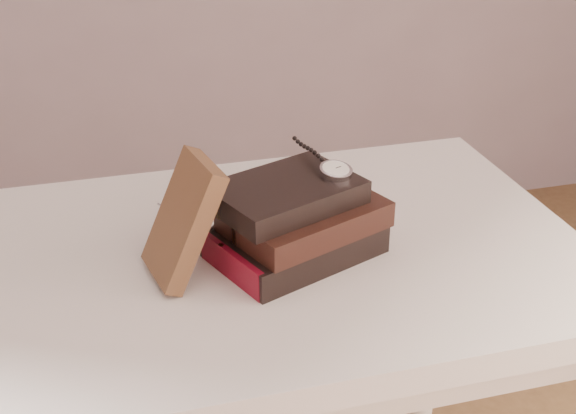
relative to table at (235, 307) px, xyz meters
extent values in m
cube|color=silver|center=(0.00, 0.00, 0.07)|extent=(1.00, 0.60, 0.04)
cube|color=white|center=(0.00, 0.00, 0.01)|extent=(0.88, 0.49, 0.08)
cylinder|color=white|center=(0.45, 0.25, -0.30)|extent=(0.05, 0.05, 0.71)
cube|color=black|center=(0.08, -0.03, 0.11)|extent=(0.26, 0.22, 0.04)
cube|color=beige|center=(0.09, -0.03, 0.11)|extent=(0.25, 0.21, 0.03)
cube|color=gold|center=(-0.02, -0.04, 0.11)|extent=(0.01, 0.01, 0.04)
cube|color=maroon|center=(-0.01, -0.06, 0.11)|extent=(0.06, 0.13, 0.04)
cube|color=black|center=(0.10, -0.03, 0.15)|extent=(0.24, 0.21, 0.04)
cube|color=beige|center=(0.10, -0.03, 0.15)|extent=(0.23, 0.19, 0.03)
cube|color=gold|center=(0.00, -0.05, 0.15)|extent=(0.01, 0.01, 0.04)
cube|color=black|center=(0.07, -0.02, 0.19)|extent=(0.23, 0.19, 0.03)
cube|color=beige|center=(0.07, -0.02, 0.19)|extent=(0.22, 0.18, 0.02)
cube|color=gold|center=(-0.02, -0.04, 0.19)|extent=(0.01, 0.01, 0.03)
cube|color=#442A1A|center=(-0.07, -0.04, 0.17)|extent=(0.11, 0.12, 0.16)
cylinder|color=silver|center=(0.14, -0.02, 0.21)|extent=(0.06, 0.06, 0.02)
cylinder|color=white|center=(0.14, -0.02, 0.21)|extent=(0.05, 0.05, 0.01)
torus|color=silver|center=(0.14, -0.02, 0.21)|extent=(0.06, 0.06, 0.01)
cylinder|color=silver|center=(0.13, 0.01, 0.21)|extent=(0.01, 0.01, 0.01)
cube|color=black|center=(0.14, -0.01, 0.21)|extent=(0.01, 0.01, 0.00)
cube|color=black|center=(0.15, -0.02, 0.21)|extent=(0.01, 0.00, 0.00)
sphere|color=black|center=(0.13, 0.02, 0.21)|extent=(0.01, 0.01, 0.01)
sphere|color=black|center=(0.13, 0.03, 0.21)|extent=(0.01, 0.01, 0.01)
sphere|color=black|center=(0.13, 0.04, 0.21)|extent=(0.01, 0.01, 0.01)
sphere|color=black|center=(0.13, 0.05, 0.21)|extent=(0.01, 0.01, 0.01)
sphere|color=black|center=(0.13, 0.06, 0.21)|extent=(0.01, 0.01, 0.01)
sphere|color=black|center=(0.12, 0.07, 0.21)|extent=(0.01, 0.01, 0.01)
sphere|color=black|center=(0.12, 0.08, 0.21)|extent=(0.01, 0.01, 0.01)
sphere|color=black|center=(0.12, 0.09, 0.21)|extent=(0.01, 0.01, 0.01)
sphere|color=black|center=(0.12, 0.10, 0.21)|extent=(0.01, 0.01, 0.01)
torus|color=silver|center=(-0.04, 0.00, 0.15)|extent=(0.05, 0.03, 0.04)
torus|color=silver|center=(0.01, 0.02, 0.15)|extent=(0.05, 0.03, 0.04)
cylinder|color=silver|center=(-0.01, 0.01, 0.16)|extent=(0.01, 0.01, 0.00)
cylinder|color=silver|center=(-0.07, 0.04, 0.15)|extent=(0.04, 0.09, 0.02)
cylinder|color=silver|center=(0.01, 0.07, 0.15)|extent=(0.04, 0.09, 0.02)
camera|label=1|loc=(-0.18, -0.92, 0.65)|focal=48.49mm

